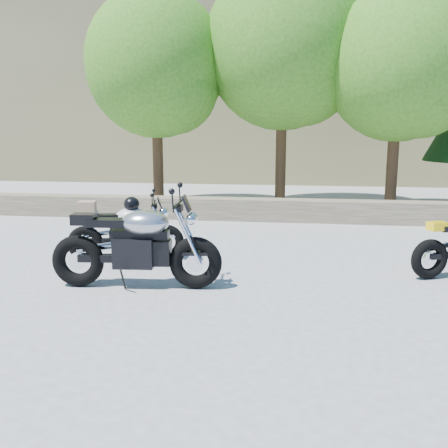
% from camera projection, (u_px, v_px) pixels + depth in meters
% --- Properties ---
extents(ground, '(90.00, 90.00, 0.00)m').
position_uv_depth(ground, '(198.00, 295.00, 6.40)').
color(ground, gray).
rests_on(ground, ground).
extents(stone_wall, '(22.00, 0.55, 0.50)m').
position_uv_depth(stone_wall, '(243.00, 209.00, 11.71)').
color(stone_wall, brown).
rests_on(stone_wall, ground).
extents(hillside, '(80.00, 30.00, 15.00)m').
position_uv_depth(hillside, '(327.00, 43.00, 31.81)').
color(hillside, brown).
rests_on(hillside, ground).
extents(tree_decid_left, '(3.67, 3.67, 5.62)m').
position_uv_depth(tree_decid_left, '(159.00, 69.00, 13.00)').
color(tree_decid_left, '#382314').
rests_on(tree_decid_left, ground).
extents(tree_decid_mid, '(4.08, 4.08, 6.24)m').
position_uv_depth(tree_decid_mid, '(287.00, 53.00, 12.85)').
color(tree_decid_mid, '#382314').
rests_on(tree_decid_mid, ground).
extents(tree_decid_right, '(3.54, 3.54, 5.41)m').
position_uv_depth(tree_decid_right, '(403.00, 70.00, 11.98)').
color(tree_decid_right, '#382314').
rests_on(tree_decid_right, ground).
extents(silver_bike, '(2.31, 0.73, 1.16)m').
position_uv_depth(silver_bike, '(137.00, 247.00, 6.63)').
color(silver_bike, black).
rests_on(silver_bike, ground).
extents(white_bike, '(1.86, 0.69, 1.04)m').
position_uv_depth(white_bike, '(125.00, 229.00, 8.04)').
color(white_bike, black).
rests_on(white_bike, ground).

